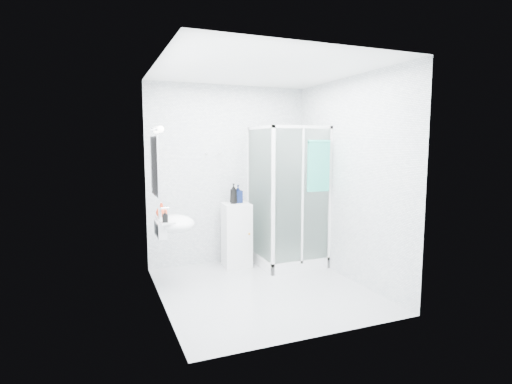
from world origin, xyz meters
name	(u,v)px	position (x,y,z in m)	size (l,w,h in m)	color
room	(263,183)	(0.00, 0.00, 1.30)	(2.40, 2.60, 2.60)	white
shower_enclosure	(285,235)	(0.67, 0.77, 0.45)	(0.90, 0.95, 2.00)	white
wall_basin	(173,224)	(-0.99, 0.45, 0.80)	(0.46, 0.56, 0.35)	white
mirror	(155,166)	(-1.19, 0.45, 1.50)	(0.02, 0.60, 0.70)	white
vanity_lights	(158,130)	(-1.14, 0.45, 1.92)	(0.10, 0.40, 0.08)	silver
wall_hooks	(213,153)	(-0.25, 1.26, 1.62)	(0.23, 0.06, 0.03)	silver
storage_cabinet	(237,235)	(0.01, 1.01, 0.46)	(0.40, 0.41, 0.91)	white
hand_towel	(319,165)	(0.97, 0.36, 1.48)	(0.33, 0.05, 0.70)	teal
shampoo_bottle_a	(234,194)	(-0.03, 1.01, 1.06)	(0.11, 0.11, 0.29)	black
shampoo_bottle_b	(238,194)	(0.06, 1.06, 1.04)	(0.12, 0.12, 0.26)	#0A1640
soap_dispenser_orange	(162,210)	(-1.10, 0.60, 0.95)	(0.14, 0.14, 0.18)	red
soap_dispenser_black	(165,216)	(-1.11, 0.26, 0.93)	(0.06, 0.06, 0.14)	black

